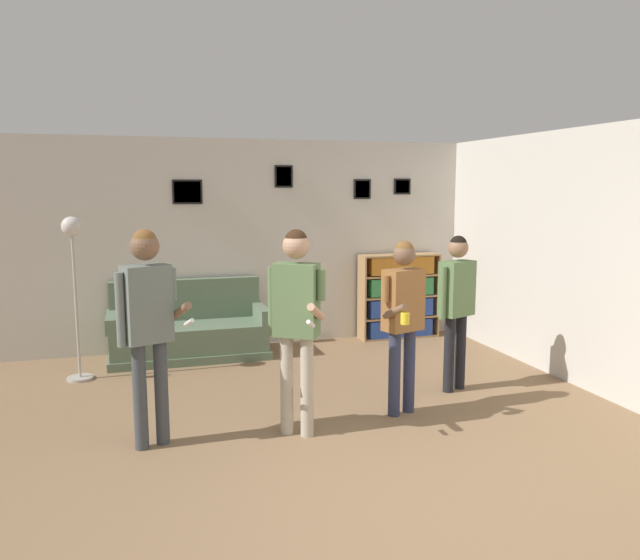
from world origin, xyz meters
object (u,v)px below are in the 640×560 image
(person_spectator_near_bookshelf, at_px, (457,297))
(bottle_on_floor, at_px, (138,368))
(floor_lamp, at_px, (74,263))
(bookshelf, at_px, (399,296))
(person_player_foreground_left, at_px, (148,314))
(person_player_foreground_center, at_px, (296,309))
(person_watcher_holding_cup, at_px, (403,310))
(couch, at_px, (189,333))

(person_spectator_near_bookshelf, distance_m, bottle_on_floor, 3.53)
(floor_lamp, height_order, bottle_on_floor, floor_lamp)
(floor_lamp, distance_m, bottle_on_floor, 1.32)
(bottle_on_floor, bearing_deg, bookshelf, 14.56)
(person_player_foreground_left, distance_m, person_player_foreground_center, 1.19)
(person_spectator_near_bookshelf, height_order, bottle_on_floor, person_spectator_near_bookshelf)
(floor_lamp, relative_size, person_player_foreground_center, 1.02)
(person_watcher_holding_cup, bearing_deg, person_player_foreground_center, -169.26)
(person_watcher_holding_cup, bearing_deg, person_player_foreground_left, -177.57)
(couch, xyz_separation_m, person_player_foreground_center, (0.66, -2.76, 0.78))
(couch, bearing_deg, person_player_foreground_left, -101.14)
(bottle_on_floor, bearing_deg, person_spectator_near_bookshelf, -23.55)
(person_player_foreground_left, height_order, bottle_on_floor, person_player_foreground_left)
(bottle_on_floor, bearing_deg, couch, 49.33)
(person_watcher_holding_cup, bearing_deg, bottle_on_floor, 141.73)
(person_player_foreground_center, bearing_deg, person_player_foreground_left, 174.93)
(floor_lamp, distance_m, person_player_foreground_left, 2.19)
(person_player_foreground_center, bearing_deg, person_spectator_near_bookshelf, 19.94)
(person_player_foreground_center, bearing_deg, person_watcher_holding_cup, 10.74)
(bookshelf, relative_size, person_player_foreground_left, 0.66)
(bookshelf, bearing_deg, person_spectator_near_bookshelf, -99.38)
(bottle_on_floor, bearing_deg, person_watcher_holding_cup, -38.27)
(person_watcher_holding_cup, bearing_deg, person_spectator_near_bookshelf, 30.55)
(floor_lamp, height_order, person_player_foreground_center, floor_lamp)
(couch, distance_m, person_player_foreground_center, 2.95)
(bookshelf, distance_m, person_watcher_holding_cup, 3.03)
(bookshelf, distance_m, person_player_foreground_left, 4.48)
(couch, height_order, floor_lamp, floor_lamp)
(bookshelf, xyz_separation_m, person_watcher_holding_cup, (-1.18, -2.76, 0.40))
(bookshelf, xyz_separation_m, person_player_foreground_left, (-3.42, -2.85, 0.52))
(person_watcher_holding_cup, distance_m, bottle_on_floor, 3.10)
(couch, relative_size, bottle_on_floor, 6.49)
(person_spectator_near_bookshelf, bearing_deg, floor_lamp, 158.32)
(bookshelf, bearing_deg, person_watcher_holding_cup, -113.18)
(person_player_foreground_center, xyz_separation_m, person_watcher_holding_cup, (1.06, 0.20, -0.10))
(person_player_foreground_left, distance_m, bottle_on_floor, 2.18)
(bookshelf, relative_size, person_watcher_holding_cup, 0.72)
(floor_lamp, bearing_deg, person_watcher_holding_cup, -33.70)
(couch, bearing_deg, bookshelf, 3.79)
(person_player_foreground_center, xyz_separation_m, person_spectator_near_bookshelf, (1.86, 0.67, -0.11))
(bookshelf, relative_size, person_player_foreground_center, 0.67)
(floor_lamp, xyz_separation_m, person_player_foreground_left, (0.71, -2.06, -0.18))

